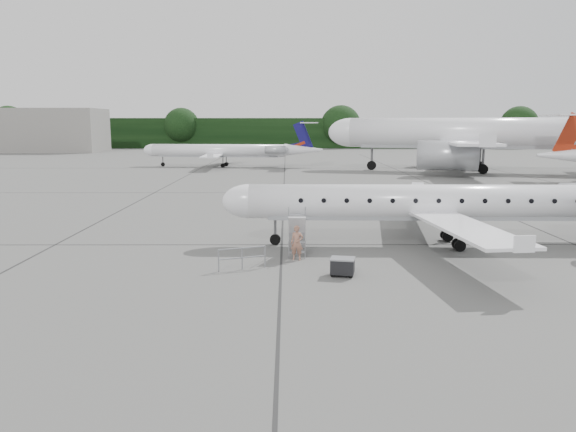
{
  "coord_description": "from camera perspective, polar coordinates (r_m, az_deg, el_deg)",
  "views": [
    {
      "loc": [
        -6.65,
        -22.73,
        6.6
      ],
      "look_at": [
        -6.58,
        3.28,
        2.3
      ],
      "focal_mm": 35.0,
      "sensor_mm": 36.0,
      "label": 1
    }
  ],
  "objects": [
    {
      "name": "ground",
      "position": [
        24.59,
        15.64,
        -6.54
      ],
      "size": [
        320.0,
        320.0,
        0.0
      ],
      "primitive_type": "plane",
      "color": "#565654",
      "rests_on": "ground"
    },
    {
      "name": "treeline",
      "position": [
        152.9,
        2.35,
        8.41
      ],
      "size": [
        260.0,
        4.0,
        8.0
      ],
      "primitive_type": "cube",
      "color": "black",
      "rests_on": "ground"
    },
    {
      "name": "terminal_building",
      "position": [
        147.08,
        -25.94,
        7.84
      ],
      "size": [
        40.0,
        14.0,
        10.0
      ],
      "primitive_type": "cube",
      "color": "gray",
      "rests_on": "ground"
    },
    {
      "name": "main_regional_jet",
      "position": [
        31.28,
        14.97,
        3.09
      ],
      "size": [
        26.47,
        19.32,
        6.69
      ],
      "primitive_type": null,
      "rotation": [
        0.0,
        0.0,
        -0.02
      ],
      "color": "white",
      "rests_on": "ground"
    },
    {
      "name": "airstair",
      "position": [
        28.59,
        0.92,
        -1.81
      ],
      "size": [
        0.9,
        2.34,
        2.1
      ],
      "primitive_type": null,
      "rotation": [
        0.0,
        0.0,
        -0.02
      ],
      "color": "white",
      "rests_on": "ground"
    },
    {
      "name": "passenger",
      "position": [
        27.34,
        0.91,
        -2.74
      ],
      "size": [
        0.68,
        0.5,
        1.71
      ],
      "primitive_type": "imported",
      "rotation": [
        0.0,
        0.0,
        -0.15
      ],
      "color": "#9A6854",
      "rests_on": "ground"
    },
    {
      "name": "safety_railing",
      "position": [
        25.74,
        -4.69,
        -4.35
      ],
      "size": [
        2.09,
        0.84,
        1.0
      ],
      "primitive_type": null,
      "rotation": [
        0.0,
        0.0,
        0.36
      ],
      "color": "gray",
      "rests_on": "ground"
    },
    {
      "name": "baggage_cart",
      "position": [
        24.71,
        5.56,
        -5.11
      ],
      "size": [
        1.14,
        1.0,
        0.87
      ],
      "primitive_type": null,
      "rotation": [
        0.0,
        0.0,
        -0.2
      ],
      "color": "black",
      "rests_on": "ground"
    },
    {
      "name": "bg_narrowbody",
      "position": [
        81.2,
        17.82,
        9.48
      ],
      "size": [
        47.04,
        38.84,
        14.7
      ],
      "primitive_type": null,
      "rotation": [
        0.0,
        0.0,
        -0.25
      ],
      "color": "white",
      "rests_on": "ground"
    },
    {
      "name": "bg_regional_left",
      "position": [
        87.27,
        -7.11,
        7.25
      ],
      "size": [
        27.93,
        21.3,
        6.89
      ],
      "primitive_type": null,
      "rotation": [
        0.0,
        0.0,
        -0.09
      ],
      "color": "white",
      "rests_on": "ground"
    }
  ]
}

